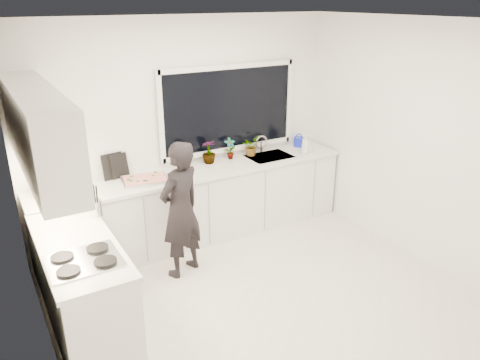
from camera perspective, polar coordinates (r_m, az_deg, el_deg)
floor at (r=5.00m, az=2.56°, el=-13.93°), size 4.00×3.50×0.02m
wall_back at (r=5.83m, az=-6.69°, el=6.08°), size 4.00×0.02×2.70m
wall_left at (r=3.74m, az=-24.04°, el=-4.76°), size 0.02×3.50×2.70m
wall_right at (r=5.66m, az=20.21°, el=4.41°), size 0.02×3.50×2.70m
ceiling at (r=4.08m, az=3.22°, el=19.01°), size 4.00×3.50×0.02m
window at (r=6.01m, az=-1.35°, el=8.65°), size 1.80×0.02×1.00m
base_cabinets_back at (r=5.88m, az=-5.07°, el=-3.18°), size 3.92×0.58×0.88m
base_cabinets_left at (r=4.51m, az=-18.55°, el=-12.59°), size 0.58×1.60×0.88m
countertop_back at (r=5.69m, az=-5.17°, el=0.99°), size 3.94×0.62×0.04m
countertop_left at (r=4.28m, az=-19.27°, el=-7.45°), size 0.62×1.60×0.04m
upper_cabinets at (r=4.25m, az=-23.42°, el=5.63°), size 0.34×2.10×0.70m
sink at (r=6.20m, az=3.58°, el=2.48°), size 0.58×0.42×0.14m
faucet at (r=6.31m, az=2.60°, el=4.37°), size 0.03×0.03×0.22m
stovetop at (r=3.96m, az=-18.52°, el=-9.26°), size 0.56×0.48×0.03m
person at (r=5.03m, az=-7.27°, el=-3.64°), size 0.65×0.55×1.52m
pizza_tray at (r=5.43m, az=-11.50°, el=0.00°), size 0.57×0.46×0.03m
pizza at (r=5.43m, az=-11.51°, el=0.17°), size 0.52×0.41×0.01m
watering_can at (r=6.62m, az=7.14°, el=4.65°), size 0.16×0.16×0.13m
paper_towel_roll at (r=5.34m, az=-20.02°, el=0.02°), size 0.14×0.14×0.26m
knife_block at (r=5.34m, az=-23.27°, el=-0.65°), size 0.14×0.12×0.22m
utensil_crock at (r=4.68m, az=-17.24°, el=-3.28°), size 0.15×0.15×0.16m
picture_frame_large at (r=5.58m, az=-14.50°, el=1.68°), size 0.22×0.08×0.28m
picture_frame_small at (r=5.56m, az=-15.24°, el=1.64°), size 0.25×0.06×0.30m
herb_plants at (r=5.98m, az=-2.00°, el=3.71°), size 1.20×0.31×0.31m
soap_bottles at (r=6.31m, az=8.12°, el=4.30°), size 0.20×0.15×0.27m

